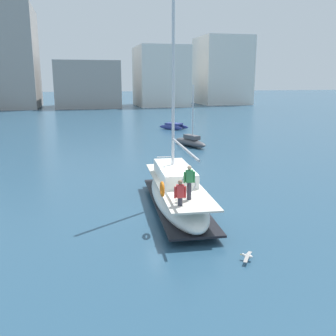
{
  "coord_description": "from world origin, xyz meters",
  "views": [
    {
      "loc": [
        -4.51,
        -17.8,
        6.73
      ],
      "look_at": [
        0.38,
        2.52,
        1.8
      ],
      "focal_mm": 40.35,
      "sensor_mm": 36.0,
      "label": 1
    }
  ],
  "objects_px": {
    "moored_sloop_near": "(190,141)",
    "seagull": "(247,256)",
    "main_sailboat": "(177,193)",
    "moored_cutter_left": "(174,126)"
  },
  "relations": [
    {
      "from": "moored_sloop_near",
      "to": "seagull",
      "type": "bearing_deg",
      "value": -101.91
    },
    {
      "from": "main_sailboat",
      "to": "moored_sloop_near",
      "type": "relative_size",
      "value": 1.97
    },
    {
      "from": "main_sailboat",
      "to": "moored_cutter_left",
      "type": "relative_size",
      "value": 1.95
    },
    {
      "from": "moored_cutter_left",
      "to": "seagull",
      "type": "bearing_deg",
      "value": -100.26
    },
    {
      "from": "moored_sloop_near",
      "to": "seagull",
      "type": "height_order",
      "value": "moored_sloop_near"
    },
    {
      "from": "moored_cutter_left",
      "to": "seagull",
      "type": "relative_size",
      "value": 7.25
    },
    {
      "from": "main_sailboat",
      "to": "moored_sloop_near",
      "type": "distance_m",
      "value": 19.32
    },
    {
      "from": "moored_cutter_left",
      "to": "seagull",
      "type": "xyz_separation_m",
      "value": [
        -6.92,
        -38.25,
        -0.31
      ]
    },
    {
      "from": "main_sailboat",
      "to": "seagull",
      "type": "bearing_deg",
      "value": -79.88
    },
    {
      "from": "main_sailboat",
      "to": "seagull",
      "type": "xyz_separation_m",
      "value": [
        1.12,
        -6.29,
        -0.72
      ]
    }
  ]
}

